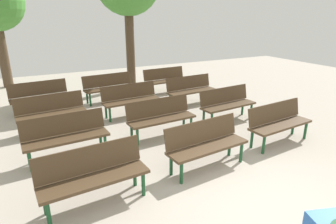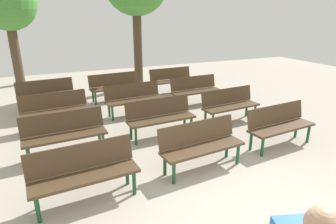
{
  "view_description": "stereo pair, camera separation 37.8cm",
  "coord_description": "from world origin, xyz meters",
  "px_view_note": "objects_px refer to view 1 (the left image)",
  "views": [
    {
      "loc": [
        -2.84,
        -2.35,
        2.73
      ],
      "look_at": [
        0.0,
        3.23,
        0.55
      ],
      "focal_mm": 30.31,
      "sensor_mm": 36.0,
      "label": 1
    },
    {
      "loc": [
        -2.5,
        -2.51,
        2.73
      ],
      "look_at": [
        0.0,
        3.23,
        0.55
      ],
      "focal_mm": 30.31,
      "sensor_mm": 36.0,
      "label": 2
    }
  ],
  "objects_px": {
    "bench_r2_c1": "(130,98)",
    "bench_r2_c2": "(190,88)",
    "bench_r0_c1": "(206,142)",
    "bench_r3_c1": "(108,86)",
    "bench_r0_c2": "(278,121)",
    "bench_r1_c1": "(161,115)",
    "bench_r1_c0": "(66,134)",
    "bench_r1_c2": "(227,102)",
    "bench_r3_c2": "(165,79)",
    "bench_r0_c0": "(93,173)",
    "bench_r3_c0": "(39,95)",
    "bench_r2_c0": "(51,110)"
  },
  "relations": [
    {
      "from": "bench_r0_c0",
      "to": "bench_r3_c2",
      "type": "bearing_deg",
      "value": 49.83
    },
    {
      "from": "bench_r3_c2",
      "to": "bench_r0_c0",
      "type": "bearing_deg",
      "value": -129.11
    },
    {
      "from": "bench_r0_c2",
      "to": "bench_r1_c1",
      "type": "height_order",
      "value": "same"
    },
    {
      "from": "bench_r1_c1",
      "to": "bench_r1_c0",
      "type": "bearing_deg",
      "value": -179.66
    },
    {
      "from": "bench_r1_c1",
      "to": "bench_r2_c0",
      "type": "relative_size",
      "value": 1.0
    },
    {
      "from": "bench_r1_c2",
      "to": "bench_r1_c0",
      "type": "bearing_deg",
      "value": 178.73
    },
    {
      "from": "bench_r0_c0",
      "to": "bench_r2_c1",
      "type": "height_order",
      "value": "same"
    },
    {
      "from": "bench_r0_c1",
      "to": "bench_r1_c2",
      "type": "relative_size",
      "value": 1.0
    },
    {
      "from": "bench_r0_c1",
      "to": "bench_r2_c0",
      "type": "distance_m",
      "value": 3.96
    },
    {
      "from": "bench_r1_c1",
      "to": "bench_r3_c2",
      "type": "xyz_separation_m",
      "value": [
        1.83,
        3.44,
        0.0
      ]
    },
    {
      "from": "bench_r0_c1",
      "to": "bench_r3_c2",
      "type": "relative_size",
      "value": 1.01
    },
    {
      "from": "bench_r3_c1",
      "to": "bench_r3_c2",
      "type": "distance_m",
      "value": 2.13
    },
    {
      "from": "bench_r0_c1",
      "to": "bench_r3_c2",
      "type": "height_order",
      "value": "same"
    },
    {
      "from": "bench_r2_c1",
      "to": "bench_r0_c1",
      "type": "bearing_deg",
      "value": -89.07
    },
    {
      "from": "bench_r1_c0",
      "to": "bench_r0_c2",
      "type": "bearing_deg",
      "value": -21.06
    },
    {
      "from": "bench_r1_c0",
      "to": "bench_r2_c1",
      "type": "bearing_deg",
      "value": 38.9
    },
    {
      "from": "bench_r0_c2",
      "to": "bench_r3_c0",
      "type": "relative_size",
      "value": 1.0
    },
    {
      "from": "bench_r0_c0",
      "to": "bench_r1_c2",
      "type": "bearing_deg",
      "value": 21.63
    },
    {
      "from": "bench_r0_c1",
      "to": "bench_r3_c0",
      "type": "distance_m",
      "value": 5.44
    },
    {
      "from": "bench_r3_c1",
      "to": "bench_r0_c0",
      "type": "bearing_deg",
      "value": -112.87
    },
    {
      "from": "bench_r0_c1",
      "to": "bench_r1_c1",
      "type": "xyz_separation_m",
      "value": [
        -0.12,
        1.67,
        0.0
      ]
    },
    {
      "from": "bench_r0_c0",
      "to": "bench_r1_c0",
      "type": "height_order",
      "value": "same"
    },
    {
      "from": "bench_r3_c0",
      "to": "bench_r2_c0",
      "type": "bearing_deg",
      "value": -90.08
    },
    {
      "from": "bench_r2_c1",
      "to": "bench_r2_c2",
      "type": "height_order",
      "value": "same"
    },
    {
      "from": "bench_r2_c0",
      "to": "bench_r0_c2",
      "type": "bearing_deg",
      "value": -38.81
    },
    {
      "from": "bench_r0_c2",
      "to": "bench_r3_c2",
      "type": "relative_size",
      "value": 1.01
    },
    {
      "from": "bench_r1_c0",
      "to": "bench_r1_c1",
      "type": "distance_m",
      "value": 2.12
    },
    {
      "from": "bench_r0_c2",
      "to": "bench_r2_c2",
      "type": "distance_m",
      "value": 3.33
    },
    {
      "from": "bench_r2_c1",
      "to": "bench_r2_c2",
      "type": "distance_m",
      "value": 2.05
    },
    {
      "from": "bench_r0_c1",
      "to": "bench_r0_c2",
      "type": "bearing_deg",
      "value": -0.09
    },
    {
      "from": "bench_r0_c1",
      "to": "bench_r0_c2",
      "type": "xyz_separation_m",
      "value": [
        2.04,
        0.18,
        0.0
      ]
    },
    {
      "from": "bench_r0_c2",
      "to": "bench_r3_c1",
      "type": "xyz_separation_m",
      "value": [
        -2.45,
        4.8,
        0.0
      ]
    },
    {
      "from": "bench_r2_c2",
      "to": "bench_r1_c2",
      "type": "bearing_deg",
      "value": -90.43
    },
    {
      "from": "bench_r0_c0",
      "to": "bench_r2_c1",
      "type": "distance_m",
      "value": 3.93
    },
    {
      "from": "bench_r1_c2",
      "to": "bench_r2_c1",
      "type": "xyz_separation_m",
      "value": [
        -2.14,
        1.55,
        0.0
      ]
    },
    {
      "from": "bench_r3_c0",
      "to": "bench_r3_c2",
      "type": "bearing_deg",
      "value": -1.87
    },
    {
      "from": "bench_r0_c0",
      "to": "bench_r2_c2",
      "type": "xyz_separation_m",
      "value": [
        3.88,
        3.63,
        0.0
      ]
    },
    {
      "from": "bench_r0_c0",
      "to": "bench_r2_c0",
      "type": "bearing_deg",
      "value": 90.14
    },
    {
      "from": "bench_r0_c2",
      "to": "bench_r2_c2",
      "type": "relative_size",
      "value": 1.0
    },
    {
      "from": "bench_r0_c1",
      "to": "bench_r2_c1",
      "type": "distance_m",
      "value": 3.36
    },
    {
      "from": "bench_r1_c2",
      "to": "bench_r2_c1",
      "type": "bearing_deg",
      "value": 139.29
    },
    {
      "from": "bench_r2_c2",
      "to": "bench_r2_c0",
      "type": "bearing_deg",
      "value": -179.6
    },
    {
      "from": "bench_r0_c0",
      "to": "bench_r0_c1",
      "type": "height_order",
      "value": "same"
    },
    {
      "from": "bench_r0_c1",
      "to": "bench_r1_c0",
      "type": "distance_m",
      "value": 2.72
    },
    {
      "from": "bench_r0_c0",
      "to": "bench_r2_c1",
      "type": "xyz_separation_m",
      "value": [
        1.84,
        3.48,
        0.0
      ]
    },
    {
      "from": "bench_r0_c1",
      "to": "bench_r3_c1",
      "type": "distance_m",
      "value": 5.0
    },
    {
      "from": "bench_r2_c1",
      "to": "bench_r3_c1",
      "type": "bearing_deg",
      "value": 92.59
    },
    {
      "from": "bench_r0_c0",
      "to": "bench_r3_c0",
      "type": "xyz_separation_m",
      "value": [
        -0.41,
        4.97,
        0.0
      ]
    },
    {
      "from": "bench_r1_c2",
      "to": "bench_r2_c0",
      "type": "relative_size",
      "value": 1.0
    },
    {
      "from": "bench_r3_c0",
      "to": "bench_r0_c2",
      "type": "bearing_deg",
      "value": -51.29
    }
  ]
}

